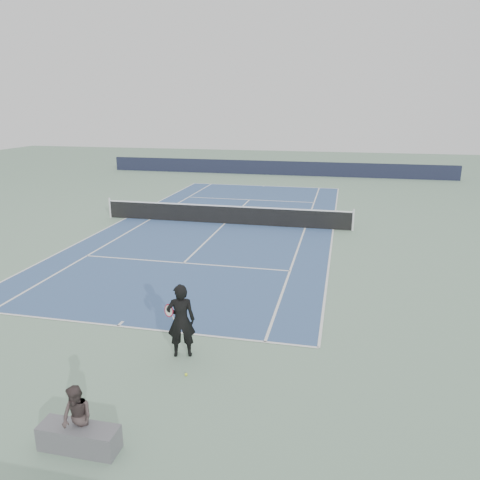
% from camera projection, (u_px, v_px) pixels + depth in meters
% --- Properties ---
extents(ground, '(80.00, 80.00, 0.00)m').
position_uv_depth(ground, '(225.00, 224.00, 24.04)').
color(ground, gray).
extents(court_surface, '(10.97, 23.77, 0.01)m').
position_uv_depth(court_surface, '(225.00, 224.00, 24.04)').
color(court_surface, '#385686').
rests_on(court_surface, ground).
extents(tennis_net, '(12.90, 0.10, 1.07)m').
position_uv_depth(tennis_net, '(225.00, 214.00, 23.90)').
color(tennis_net, silver).
rests_on(tennis_net, ground).
extents(windscreen_far, '(30.00, 0.25, 1.20)m').
position_uv_depth(windscreen_far, '(276.00, 168.00, 40.64)').
color(windscreen_far, black).
rests_on(windscreen_far, ground).
extents(tennis_player, '(0.86, 0.68, 1.86)m').
position_uv_depth(tennis_player, '(181.00, 320.00, 11.17)').
color(tennis_player, black).
rests_on(tennis_player, ground).
extents(tennis_ball, '(0.07, 0.07, 0.07)m').
position_uv_depth(tennis_ball, '(186.00, 374.00, 10.54)').
color(tennis_ball, '#CBE72F').
rests_on(tennis_ball, ground).
extents(spectator_bench, '(1.51, 0.95, 1.24)m').
position_uv_depth(spectator_bench, '(78.00, 428.00, 8.19)').
color(spectator_bench, '#5D5D63').
rests_on(spectator_bench, ground).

